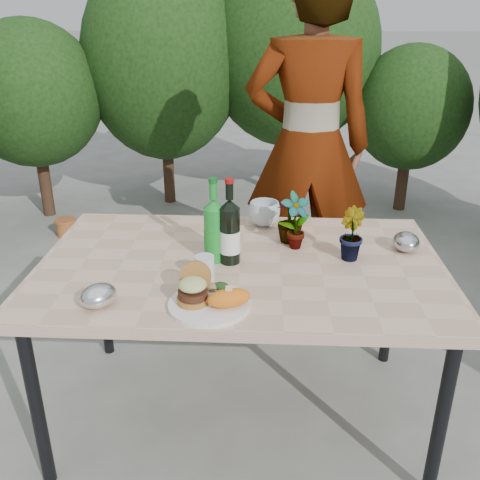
{
  "coord_description": "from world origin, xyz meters",
  "views": [
    {
      "loc": [
        0.09,
        -1.9,
        1.68
      ],
      "look_at": [
        0.0,
        -0.08,
        0.88
      ],
      "focal_mm": 40.0,
      "sensor_mm": 36.0,
      "label": 1
    }
  ],
  "objects_px": {
    "dinner_plate": "(209,304)",
    "wine_bottle": "(230,232)",
    "patio_table": "(241,275)",
    "person": "(308,147)"
  },
  "relations": [
    {
      "from": "dinner_plate",
      "to": "wine_bottle",
      "type": "xyz_separation_m",
      "value": [
        0.05,
        0.35,
        0.12
      ]
    },
    {
      "from": "patio_table",
      "to": "dinner_plate",
      "type": "xyz_separation_m",
      "value": [
        -0.09,
        -0.35,
        0.06
      ]
    },
    {
      "from": "patio_table",
      "to": "dinner_plate",
      "type": "distance_m",
      "value": 0.37
    },
    {
      "from": "wine_bottle",
      "to": "person",
      "type": "relative_size",
      "value": 0.18
    },
    {
      "from": "wine_bottle",
      "to": "person",
      "type": "distance_m",
      "value": 1.09
    },
    {
      "from": "patio_table",
      "to": "person",
      "type": "xyz_separation_m",
      "value": [
        0.32,
        1.02,
        0.27
      ]
    },
    {
      "from": "wine_bottle",
      "to": "patio_table",
      "type": "bearing_deg",
      "value": -19.82
    },
    {
      "from": "patio_table",
      "to": "person",
      "type": "relative_size",
      "value": 0.83
    },
    {
      "from": "dinner_plate",
      "to": "person",
      "type": "distance_m",
      "value": 1.45
    },
    {
      "from": "patio_table",
      "to": "person",
      "type": "bearing_deg",
      "value": 72.49
    }
  ]
}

